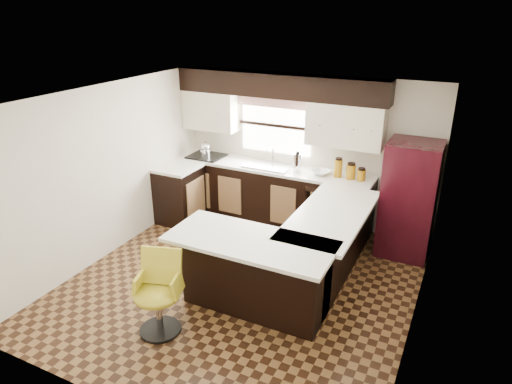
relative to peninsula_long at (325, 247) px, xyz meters
The scene contains 30 objects.
floor 1.18m from the peninsula_long, 145.22° to the right, with size 4.40×4.40×0.00m, color #49301A.
ceiling 2.24m from the peninsula_long, 145.22° to the right, with size 4.40×4.40×0.00m, color silver.
wall_back 1.96m from the peninsula_long, 119.74° to the left, with size 4.40×4.40×0.00m, color beige.
wall_front 3.06m from the peninsula_long, 107.67° to the right, with size 4.40×4.40×0.00m, color beige.
wall_left 3.15m from the peninsula_long, 168.23° to the right, with size 4.40×4.40×0.00m, color beige.
wall_right 1.55m from the peninsula_long, 27.51° to the right, with size 4.40×4.40×0.00m, color beige.
base_cab_back 1.86m from the peninsula_long, 136.64° to the left, with size 3.30×0.60×0.90m, color black.
base_cab_left 2.77m from the peninsula_long, 166.97° to the left, with size 0.60×0.70×0.90m, color black.
counter_back 1.92m from the peninsula_long, 136.64° to the left, with size 3.30×0.60×0.04m, color silver.
counter_left 2.81m from the peninsula_long, 166.97° to the left, with size 0.60×0.70×0.04m, color silver.
soffit 2.60m from the peninsula_long, 132.88° to the left, with size 3.40×0.35×0.36m, color black.
upper_cab_left 3.15m from the peninsula_long, 150.95° to the left, with size 0.94×0.35×0.64m, color beige.
upper_cab_right 1.90m from the peninsula_long, 98.93° to the left, with size 1.14×0.35×0.64m, color beige.
window_pane 2.36m from the peninsula_long, 132.00° to the left, with size 1.20×0.02×0.90m, color white.
valance 2.54m from the peninsula_long, 132.74° to the left, with size 1.30×0.06×0.18m, color #D19B93.
sink 1.95m from the peninsula_long, 138.13° to the left, with size 0.75×0.45×0.03m, color #B2B2B7.
dishwasher 1.05m from the peninsula_long, 109.47° to the left, with size 0.58×0.03×0.78m, color black.
cooktop 2.89m from the peninsula_long, 153.80° to the left, with size 0.58×0.50×0.03m, color black.
peninsula_long is the anchor object (origin of this frame).
peninsula_return 1.11m from the peninsula_long, 118.30° to the right, with size 1.65×0.60×0.90m, color black.
counter_pen_long 0.48m from the peninsula_long, ahead, with size 0.84×1.95×0.04m, color silver.
counter_pen_return 1.29m from the peninsula_long, 117.10° to the right, with size 1.89×0.84×0.04m, color silver.
refrigerator 1.47m from the peninsula_long, 54.40° to the left, with size 0.71×0.68×1.66m, color black.
bar_chair 2.24m from the peninsula_long, 124.87° to the right, with size 0.50×0.50×0.93m, color gold, non-canonical shape.
kettle 2.93m from the peninsula_long, 153.93° to the left, with size 0.18×0.18×0.24m, color silver, non-canonical shape.
percolator 1.69m from the peninsula_long, 125.35° to the left, with size 0.13×0.13×0.28m, color silver.
mixing_bowl 1.47m from the peninsula_long, 111.87° to the left, with size 0.28×0.28×0.07m, color white.
canister_large 1.46m from the peninsula_long, 101.18° to the left, with size 0.12×0.12×0.27m, color #9D6B0C.
canister_med 1.43m from the peninsula_long, 92.63° to the left, with size 0.13×0.13×0.22m, color #9D6B0C.
canister_small 1.42m from the peninsula_long, 85.64° to the left, with size 0.12×0.12×0.16m, color #9D6B0C.
Camera 1 is at (2.37, -4.43, 3.36)m, focal length 32.00 mm.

